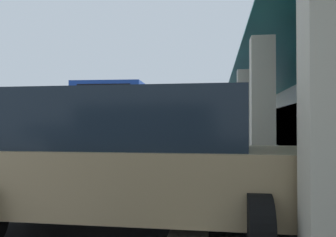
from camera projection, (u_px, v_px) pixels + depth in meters
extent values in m
plane|color=#2D2D30|center=(288.00, 166.00, 13.87)|extent=(120.00, 120.00, 0.00)
cube|color=#9E998E|center=(206.00, 162.00, 14.40)|extent=(32.24, 0.50, 0.12)
cube|color=beige|center=(232.00, 121.00, 24.91)|extent=(0.55, 0.55, 3.58)
cube|color=beige|center=(237.00, 119.00, 19.58)|extent=(0.55, 0.55, 3.58)
cube|color=beige|center=(245.00, 117.00, 14.25)|extent=(0.55, 0.55, 3.58)
cube|color=beige|center=(262.00, 113.00, 8.91)|extent=(0.55, 0.55, 3.58)
cube|color=beige|center=(333.00, 94.00, 3.58)|extent=(0.55, 0.55, 3.58)
cube|color=#146B66|center=(280.00, 60.00, 14.12)|extent=(26.87, 3.16, 0.82)
cube|color=#19232D|center=(327.00, 128.00, 13.87)|extent=(22.57, 0.08, 2.40)
cube|color=#193D9E|center=(132.00, 120.00, 18.79)|extent=(11.07, 2.88, 2.75)
cube|color=silver|center=(133.00, 102.00, 18.81)|extent=(11.09, 2.90, 0.36)
cube|color=#19232D|center=(134.00, 116.00, 19.10)|extent=(9.31, 2.86, 0.90)
cube|color=#19232D|center=(104.00, 115.00, 13.35)|extent=(0.13, 2.24, 1.20)
cube|color=black|center=(104.00, 88.00, 13.36)|extent=(0.12, 1.94, 0.28)
cube|color=black|center=(102.00, 155.00, 13.20)|extent=(0.27, 2.45, 0.24)
cube|color=silver|center=(128.00, 146.00, 13.20)|extent=(0.07, 0.24, 0.16)
cube|color=silver|center=(78.00, 146.00, 13.36)|extent=(0.07, 0.24, 0.16)
cube|color=silver|center=(138.00, 93.00, 20.31)|extent=(2.45, 1.86, 0.24)
cylinder|color=black|center=(147.00, 150.00, 15.04)|extent=(1.00, 0.30, 1.00)
cylinder|color=black|center=(85.00, 150.00, 15.28)|extent=(1.00, 0.30, 1.00)
cylinder|color=black|center=(164.00, 142.00, 21.72)|extent=(1.00, 0.30, 1.00)
cylinder|color=black|center=(121.00, 142.00, 21.96)|extent=(1.00, 0.30, 1.00)
cube|color=#9E845B|center=(134.00, 178.00, 5.27)|extent=(2.15, 4.88, 0.84)
cube|color=#19232D|center=(128.00, 120.00, 5.30)|extent=(1.85, 3.33, 0.80)
cylinder|color=black|center=(250.00, 195.00, 5.95)|extent=(0.76, 0.26, 0.76)
cylinder|color=black|center=(259.00, 229.00, 4.03)|extent=(0.76, 0.26, 0.76)
cylinder|color=black|center=(57.00, 189.00, 6.49)|extent=(0.76, 0.26, 0.76)
cylinder|color=navy|center=(14.00, 172.00, 8.55)|extent=(0.16, 0.16, 0.84)
cylinder|color=navy|center=(26.00, 172.00, 8.56)|extent=(0.16, 0.16, 0.84)
cube|color=#26664C|center=(20.00, 140.00, 8.57)|extent=(0.53, 0.45, 0.63)
sphere|color=beige|center=(20.00, 121.00, 8.58)|extent=(0.23, 0.23, 0.23)
cylinder|color=#26664C|center=(7.00, 139.00, 8.37)|extent=(0.09, 0.09, 0.57)
cylinder|color=#26664C|center=(33.00, 138.00, 8.77)|extent=(0.09, 0.09, 0.57)
cube|color=gray|center=(225.00, 146.00, 22.92)|extent=(0.95, 0.95, 0.49)
cylinder|color=#332319|center=(225.00, 141.00, 22.92)|extent=(0.81, 0.81, 0.02)
cylinder|color=brown|center=(225.00, 126.00, 22.94)|extent=(0.16, 0.16, 1.94)
ellipsoid|color=#286B33|center=(226.00, 106.00, 22.60)|extent=(0.75, 0.28, 0.16)
ellipsoid|color=#286B33|center=(233.00, 106.00, 22.86)|extent=(0.29, 1.03, 0.15)
ellipsoid|color=#286B33|center=(228.00, 109.00, 23.31)|extent=(0.87, 0.63, 0.16)
ellipsoid|color=#286B33|center=(220.00, 108.00, 23.31)|extent=(0.78, 0.73, 0.16)
ellipsoid|color=#286B33|center=(217.00, 106.00, 23.00)|extent=(0.24, 0.93, 0.17)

